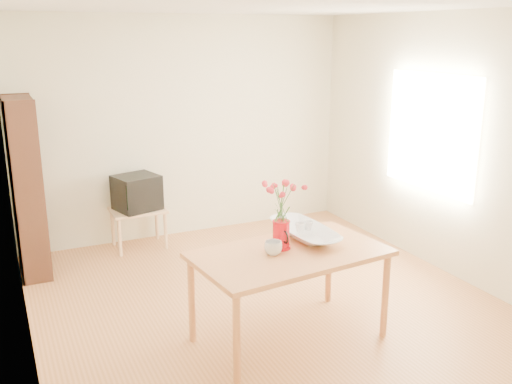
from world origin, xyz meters
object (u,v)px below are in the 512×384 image
table (290,261)px  television (136,192)px  mug (273,248)px  bowl (305,208)px  pitcher (281,236)px

table → television: television is taller
mug → bowl: size_ratio=0.26×
table → pitcher: pitcher is taller
mug → television: size_ratio=0.25×
pitcher → mug: (-0.12, -0.09, -0.05)m
pitcher → bowl: bearing=31.3°
table → bowl: bowl is taller
mug → television: 2.58m
table → television: (-0.59, 2.54, -0.01)m
bowl → mug: bearing=-149.2°
pitcher → television: (-0.56, 2.45, -0.19)m
mug → bowl: 0.52m
pitcher → mug: 0.16m
bowl → television: 2.47m
table → bowl: 0.49m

